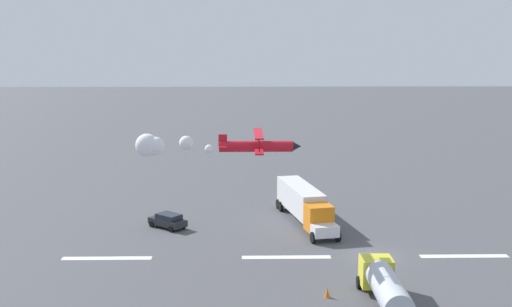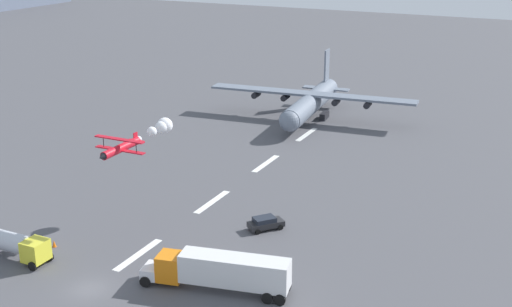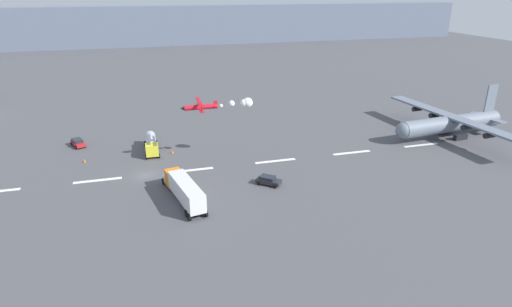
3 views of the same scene
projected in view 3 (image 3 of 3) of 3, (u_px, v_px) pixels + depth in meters
ground_plane at (146, 175)px, 75.33m from camera, size 440.00×440.00×0.00m
runway_stripe_4 at (98, 180)px, 73.31m from camera, size 8.00×0.90×0.01m
runway_stripe_5 at (191, 170)px, 77.35m from camera, size 8.00×0.90×0.01m
runway_stripe_6 at (275, 161)px, 81.39m from camera, size 8.00×0.90×0.01m
runway_stripe_7 at (352, 153)px, 85.43m from camera, size 8.00×0.90×0.01m
runway_stripe_8 at (421, 145)px, 89.47m from camera, size 8.00×0.90×0.01m
mountain_ridge_distant at (131, 26)px, 231.54m from camera, size 396.00×16.00×20.95m
cargo_transport_plane at (448, 123)px, 92.85m from camera, size 26.92×37.68×10.83m
stunt_biplane_red at (229, 104)px, 78.62m from camera, size 13.51×6.13×1.89m
semi_truck_orange at (183, 188)px, 65.65m from camera, size 5.68×14.81×3.70m
fuel_tanker_truck at (151, 143)px, 85.36m from camera, size 2.76×9.10×2.90m
followme_car_yellow at (268, 180)px, 71.46m from camera, size 4.30×4.02×1.52m
airport_staff_sedan at (78, 142)px, 88.59m from camera, size 3.41×4.80×1.52m
traffic_cone_near at (84, 160)px, 80.65m from camera, size 0.44×0.44×0.75m
traffic_cone_far at (172, 152)px, 84.93m from camera, size 0.44×0.44×0.75m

